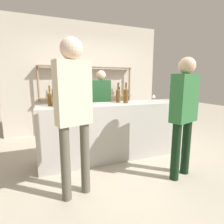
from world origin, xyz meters
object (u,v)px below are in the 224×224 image
object	(u,v)px
counter_bottle_1	(118,95)
server_behind_counter	(101,101)
counter_bottle_4	(50,98)
counter_bottle_2	(126,95)
cork_jar	(78,99)
customer_left	(73,105)
counter_bottle_0	(77,98)
counter_bottle_3	(62,99)
wine_glass	(154,96)
customer_right	(184,109)

from	to	relation	value
counter_bottle_1	server_behind_counter	distance (m)	0.72
counter_bottle_4	counter_bottle_2	bearing A→B (deg)	-4.00
server_behind_counter	counter_bottle_1	bearing A→B (deg)	26.65
cork_jar	server_behind_counter	size ratio (longest dim) A/B	0.11
counter_bottle_2	customer_left	xyz separation A→B (m)	(-1.03, -0.85, -0.01)
counter_bottle_0	counter_bottle_3	size ratio (longest dim) A/B	1.09
counter_bottle_4	wine_glass	world-z (taller)	counter_bottle_4
server_behind_counter	customer_left	distance (m)	1.91
counter_bottle_0	server_behind_counter	world-z (taller)	server_behind_counter
counter_bottle_0	customer_right	distance (m)	1.52
counter_bottle_3	customer_left	bearing A→B (deg)	-86.06
counter_bottle_1	cork_jar	bearing A→B (deg)	-176.10
cork_jar	customer_left	world-z (taller)	customer_left
counter_bottle_3	customer_left	xyz separation A→B (m)	(0.05, -0.77, 0.00)
counter_bottle_2	counter_bottle_3	distance (m)	1.09
counter_bottle_0	wine_glass	bearing A→B (deg)	5.01
counter_bottle_3	wine_glass	xyz separation A→B (m)	(1.66, 0.08, -0.02)
customer_left	counter_bottle_2	bearing A→B (deg)	-66.57
cork_jar	customer_right	bearing A→B (deg)	-41.12
counter_bottle_0	server_behind_counter	distance (m)	1.20
cork_jar	customer_left	bearing A→B (deg)	-103.35
counter_bottle_4	customer_left	distance (m)	0.96
wine_glass	customer_right	distance (m)	0.97
counter_bottle_3	cork_jar	bearing A→B (deg)	33.86
counter_bottle_4	customer_right	distance (m)	1.95
customer_right	counter_bottle_3	bearing A→B (deg)	42.13
counter_bottle_1	server_behind_counter	bearing A→B (deg)	98.35
counter_bottle_2	counter_bottle_4	bearing A→B (deg)	176.00
counter_bottle_0	customer_right	world-z (taller)	customer_right
counter_bottle_2	server_behind_counter	bearing A→B (deg)	101.79
counter_bottle_2	server_behind_counter	distance (m)	0.89
cork_jar	counter_bottle_0	bearing A→B (deg)	-104.78
wine_glass	customer_left	size ratio (longest dim) A/B	0.08
counter_bottle_3	wine_glass	distance (m)	1.67
wine_glass	server_behind_counter	world-z (taller)	server_behind_counter
wine_glass	customer_left	xyz separation A→B (m)	(-1.61, -0.86, 0.02)
counter_bottle_2	cork_jar	xyz separation A→B (m)	(-0.81, 0.11, -0.06)
counter_bottle_4	server_behind_counter	bearing A→B (deg)	35.78
counter_bottle_1	server_behind_counter	size ratio (longest dim) A/B	0.22
counter_bottle_0	counter_bottle_3	distance (m)	0.22
counter_bottle_3	wine_glass	bearing A→B (deg)	2.92
counter_bottle_2	cork_jar	distance (m)	0.82
counter_bottle_4	wine_glass	distance (m)	1.82
wine_glass	cork_jar	size ratio (longest dim) A/B	0.84
counter_bottle_1	cork_jar	world-z (taller)	counter_bottle_1
customer_left	counter_bottle_3	bearing A→B (deg)	-11.98
counter_bottle_1	counter_bottle_2	distance (m)	0.18
counter_bottle_0	cork_jar	bearing A→B (deg)	75.22
counter_bottle_0	counter_bottle_3	xyz separation A→B (m)	(-0.22, 0.04, -0.01)
wine_glass	server_behind_counter	xyz separation A→B (m)	(-0.76, 0.85, -0.15)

